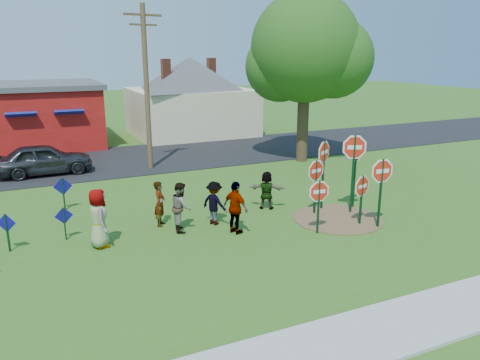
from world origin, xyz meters
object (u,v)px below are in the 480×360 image
object	(u,v)px
person_b	(160,204)
suv	(44,159)
person_a	(98,218)
leafy_tree	(308,54)
stop_sign_a	(319,196)
stop_sign_c	(354,156)
utility_pole	(147,85)
stop_sign_d	(356,158)
stop_sign_b	(324,158)

from	to	relation	value
person_b	suv	xyz separation A→B (m)	(-3.26, 8.92, -0.00)
person_a	leafy_tree	world-z (taller)	leafy_tree
stop_sign_a	stop_sign_c	xyz separation A→B (m)	(2.25, 1.18, 0.86)
stop_sign_c	utility_pole	world-z (taller)	utility_pole
stop_sign_a	stop_sign_c	distance (m)	2.68
person_b	leafy_tree	world-z (taller)	leafy_tree
stop_sign_d	leafy_tree	world-z (taller)	leafy_tree
stop_sign_d	leafy_tree	size ratio (longest dim) A/B	0.30
stop_sign_b	leafy_tree	bearing A→B (deg)	33.89
stop_sign_c	person_b	bearing A→B (deg)	-172.69
stop_sign_b	stop_sign_d	xyz separation A→B (m)	(1.20, -0.35, -0.06)
person_a	stop_sign_d	bearing A→B (deg)	-96.08
suv	utility_pole	xyz separation A→B (m)	(4.95, -0.89, 3.41)
stop_sign_b	person_a	size ratio (longest dim) A/B	1.51
stop_sign_a	leafy_tree	distance (m)	11.50
stop_sign_a	leafy_tree	size ratio (longest dim) A/B	0.22
utility_pole	stop_sign_d	bearing A→B (deg)	-59.11
stop_sign_c	leafy_tree	world-z (taller)	leafy_tree
stop_sign_b	utility_pole	size ratio (longest dim) A/B	0.35
stop_sign_b	suv	size ratio (longest dim) A/B	0.64
stop_sign_a	stop_sign_b	world-z (taller)	stop_sign_b
stop_sign_b	person_b	size ratio (longest dim) A/B	1.77
leafy_tree	stop_sign_a	bearing A→B (deg)	-119.71
utility_pole	person_a	bearing A→B (deg)	-113.10
stop_sign_a	suv	size ratio (longest dim) A/B	0.44
stop_sign_d	leafy_tree	xyz separation A→B (m)	(2.56, 7.59, 3.73)
utility_pole	stop_sign_b	bearing A→B (deg)	-64.01
stop_sign_a	person_a	size ratio (longest dim) A/B	1.05
stop_sign_d	person_b	world-z (taller)	stop_sign_d
person_b	utility_pole	xyz separation A→B (m)	(1.68, 8.03, 3.41)
stop_sign_d	suv	size ratio (longest dim) A/B	0.61
stop_sign_a	person_b	world-z (taller)	stop_sign_a
stop_sign_d	person_b	xyz separation A→B (m)	(-7.22, 1.22, -1.15)
stop_sign_d	leafy_tree	bearing A→B (deg)	65.02
person_a	utility_pole	bearing A→B (deg)	-27.84
stop_sign_d	person_a	distance (m)	9.45
stop_sign_b	stop_sign_d	bearing A→B (deg)	-44.99
stop_sign_b	stop_sign_c	world-z (taller)	stop_sign_c
utility_pole	stop_sign_c	bearing A→B (deg)	-62.45
stop_sign_c	suv	bearing A→B (deg)	154.72
person_a	suv	world-z (taller)	person_a
person_b	stop_sign_d	bearing A→B (deg)	-72.67
stop_sign_b	stop_sign_c	size ratio (longest dim) A/B	0.90
stop_sign_b	person_a	bearing A→B (deg)	152.22
stop_sign_c	stop_sign_b	bearing A→B (deg)	153.15
stop_sign_b	stop_sign_d	distance (m)	1.25
person_a	leafy_tree	size ratio (longest dim) A/B	0.21
person_a	person_b	distance (m)	2.40
suv	stop_sign_c	bearing A→B (deg)	-138.10
person_a	suv	bearing A→B (deg)	1.54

